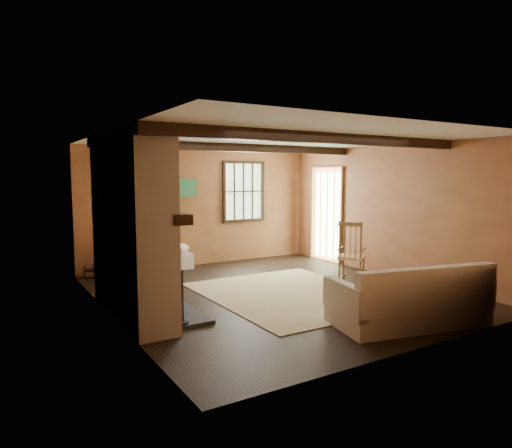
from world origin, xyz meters
TOP-DOWN VIEW (x-y plane):
  - ground at (0.00, 0.00)m, footprint 5.50×5.50m
  - room_envelope at (0.22, 0.26)m, footprint 5.02×5.52m
  - fireplace at (-2.23, -0.00)m, footprint 1.02×2.30m
  - rug at (0.20, -0.20)m, footprint 2.50×3.00m
  - rocking_chair at (1.63, 0.01)m, footprint 0.85×0.78m
  - sofa at (0.60, -2.16)m, footprint 2.07×1.25m
  - firewood_pile at (-2.01, 2.56)m, footprint 0.73×0.13m
  - laundry_basket at (-0.59, 2.55)m, footprint 0.50×0.38m
  - basket_pillow at (-0.59, 2.55)m, footprint 0.49×0.43m
  - armchair at (-1.47, 2.12)m, footprint 1.14×1.13m

SIDE VIEW (x-z plane):
  - ground at x=0.00m, z-range 0.00..0.00m
  - rug at x=0.20m, z-range 0.00..0.01m
  - firewood_pile at x=-2.01m, z-range 0.00..0.26m
  - laundry_basket at x=-0.59m, z-range 0.00..0.30m
  - sofa at x=0.60m, z-range -0.11..0.67m
  - armchair at x=-1.47m, z-range 0.00..0.78m
  - basket_pillow at x=-0.59m, z-range 0.30..0.51m
  - rocking_chair at x=1.63m, z-range -0.08..0.98m
  - fireplace at x=-2.23m, z-range -0.10..2.30m
  - room_envelope at x=0.22m, z-range 0.41..2.85m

